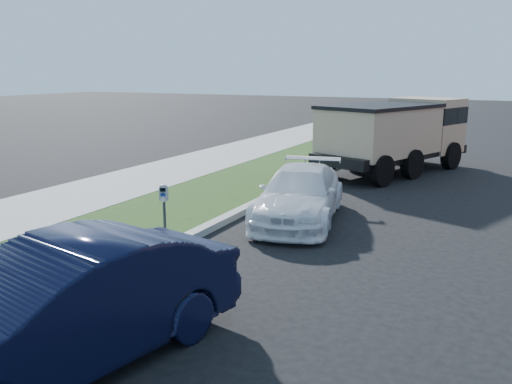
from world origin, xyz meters
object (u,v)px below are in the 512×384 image
at_px(parking_meter, 164,201).
at_px(dump_truck, 397,132).
at_px(white_wagon, 301,194).
at_px(navy_sedan, 59,309).

bearing_deg(parking_meter, dump_truck, 58.39).
bearing_deg(dump_truck, white_wagon, -74.77).
height_order(white_wagon, dump_truck, dump_truck).
xyz_separation_m(parking_meter, dump_truck, (2.17, 10.35, 0.39)).
distance_m(white_wagon, dump_truck, 7.25).
xyz_separation_m(white_wagon, dump_truck, (0.65, 7.18, 0.75)).
bearing_deg(navy_sedan, dump_truck, 99.04).
xyz_separation_m(white_wagon, navy_sedan, (-0.10, -7.19, 0.14)).
relative_size(navy_sedan, dump_truck, 0.69).
relative_size(parking_meter, white_wagon, 0.28).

